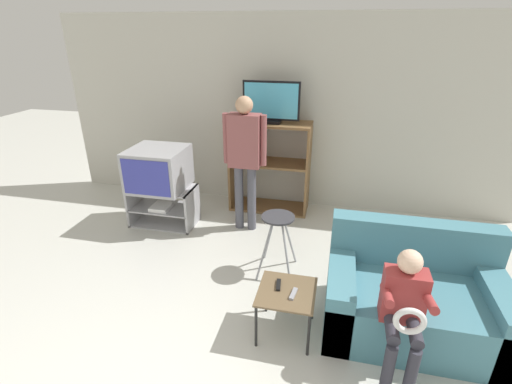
# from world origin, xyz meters

# --- Properties ---
(wall_back) EXTENTS (6.40, 0.06, 2.60)m
(wall_back) POSITION_xyz_m (0.00, 3.92, 1.30)
(wall_back) COLOR beige
(wall_back) RESTS_ON ground_plane
(tv_stand) EXTENTS (0.84, 0.46, 0.52)m
(tv_stand) POSITION_xyz_m (-1.36, 2.85, 0.25)
(tv_stand) COLOR #A8A8AD
(tv_stand) RESTS_ON ground_plane
(television_main) EXTENTS (0.68, 0.66, 0.52)m
(television_main) POSITION_xyz_m (-1.37, 2.85, 0.78)
(television_main) COLOR #9E9EA3
(television_main) RESTS_ON tv_stand
(media_shelf) EXTENTS (1.09, 0.46, 1.26)m
(media_shelf) POSITION_xyz_m (-0.09, 3.62, 0.64)
(media_shelf) COLOR brown
(media_shelf) RESTS_ON ground_plane
(television_flat) EXTENTS (0.75, 0.20, 0.54)m
(television_flat) POSITION_xyz_m (-0.08, 3.59, 1.51)
(television_flat) COLOR black
(television_flat) RESTS_ON media_shelf
(folding_stool) EXTENTS (0.38, 0.44, 0.66)m
(folding_stool) POSITION_xyz_m (0.29, 2.13, 0.53)
(folding_stool) COLOR #99999E
(folding_stool) RESTS_ON ground_plane
(snack_table) EXTENTS (0.47, 0.47, 0.43)m
(snack_table) POSITION_xyz_m (0.51, 1.28, 0.38)
(snack_table) COLOR brown
(snack_table) RESTS_ON ground_plane
(remote_control_black) EXTENTS (0.05, 0.15, 0.02)m
(remote_control_black) POSITION_xyz_m (0.43, 1.33, 0.44)
(remote_control_black) COLOR black
(remote_control_black) RESTS_ON snack_table
(remote_control_white) EXTENTS (0.06, 0.15, 0.02)m
(remote_control_white) POSITION_xyz_m (0.57, 1.24, 0.44)
(remote_control_white) COLOR gray
(remote_control_white) RESTS_ON snack_table
(couch) EXTENTS (1.43, 0.91, 0.87)m
(couch) POSITION_xyz_m (1.54, 1.58, 0.30)
(couch) COLOR teal
(couch) RESTS_ON ground_plane
(person_standing_adult) EXTENTS (0.53, 0.21, 1.70)m
(person_standing_adult) POSITION_xyz_m (-0.27, 2.97, 1.04)
(person_standing_adult) COLOR #4C4C56
(person_standing_adult) RESTS_ON ground_plane
(person_seated_child) EXTENTS (0.33, 0.43, 1.02)m
(person_seated_child) POSITION_xyz_m (1.36, 1.06, 0.61)
(person_seated_child) COLOR #2D2D38
(person_seated_child) RESTS_ON ground_plane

